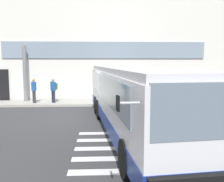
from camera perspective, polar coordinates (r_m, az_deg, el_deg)
ground_plane at (r=12.60m, az=-5.79°, el=-6.73°), size 80.00×90.00×0.02m
bay_paint_stripes at (r=8.64m, az=6.37°, el=-12.95°), size 4.40×3.96×0.01m
terminal_building at (r=23.93m, az=-6.09°, el=10.14°), size 22.59×13.80×8.75m
boarding_curb at (r=17.28m, az=-4.95°, el=-2.77°), size 24.79×2.00×0.15m
entry_support_column at (r=18.44m, az=-19.52°, el=3.81°), size 0.28×0.28×3.91m
bus_main_foreground at (r=10.18m, az=5.25°, el=-2.21°), size 3.82×11.97×2.70m
passenger_near_column at (r=17.49m, az=-17.67°, el=0.37°), size 0.39×0.51×1.68m
passenger_by_doorway at (r=17.26m, az=-13.40°, el=0.54°), size 0.50×0.52×1.68m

